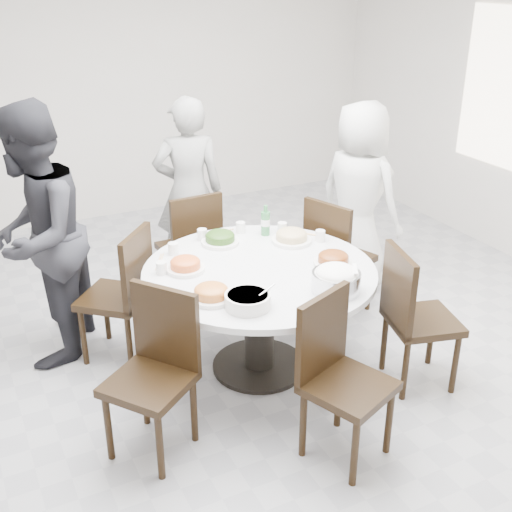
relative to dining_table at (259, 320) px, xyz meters
name	(u,v)px	position (x,y,z in m)	size (l,w,h in m)	color
floor	(233,344)	(-0.04, 0.35, -0.38)	(6.00, 6.00, 0.01)	#A4A5A9
wall_back	(109,84)	(-0.04, 3.35, 1.02)	(6.00, 0.01, 2.80)	silver
dining_table	(259,320)	(0.00, 0.00, 0.00)	(1.50, 1.50, 0.75)	silver
chair_ne	(340,255)	(0.92, 0.44, 0.10)	(0.42, 0.42, 0.95)	black
chair_n	(188,246)	(-0.06, 1.14, 0.10)	(0.42, 0.42, 0.95)	black
chair_nw	(114,295)	(-0.81, 0.59, 0.10)	(0.42, 0.42, 0.95)	black
chair_sw	(149,380)	(-0.90, -0.46, 0.10)	(0.42, 0.42, 0.95)	black
chair_s	(349,384)	(0.05, -0.97, 0.10)	(0.42, 0.42, 0.95)	black
chair_se	(423,318)	(0.87, -0.60, 0.10)	(0.42, 0.42, 0.95)	black
diner_right	(359,197)	(1.31, 0.80, 0.41)	(0.76, 0.50, 1.57)	silver
diner_middle	(189,192)	(0.09, 1.50, 0.42)	(0.58, 0.38, 1.59)	black
diner_left	(37,237)	(-1.23, 0.82, 0.51)	(0.86, 0.67, 1.78)	black
dish_greens	(220,239)	(-0.06, 0.48, 0.41)	(0.26, 0.26, 0.07)	white
dish_pale	(292,237)	(0.39, 0.28, 0.41)	(0.28, 0.28, 0.08)	white
dish_orange	(185,266)	(-0.43, 0.18, 0.41)	(0.25, 0.25, 0.07)	white
dish_redbrown	(333,261)	(0.45, -0.16, 0.41)	(0.25, 0.25, 0.06)	white
dish_tofu	(211,294)	(-0.43, -0.24, 0.41)	(0.26, 0.26, 0.07)	white
rice_bowl	(336,282)	(0.27, -0.48, 0.44)	(0.29, 0.29, 0.12)	silver
soup_bowl	(248,301)	(-0.28, -0.42, 0.42)	(0.26, 0.26, 0.08)	white
beverage_bottle	(265,220)	(0.29, 0.49, 0.49)	(0.06, 0.06, 0.22)	#2F753E
tea_cups	(227,231)	(0.03, 0.59, 0.42)	(0.07, 0.07, 0.08)	white
chopsticks	(214,232)	(-0.03, 0.68, 0.38)	(0.24, 0.04, 0.01)	tan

